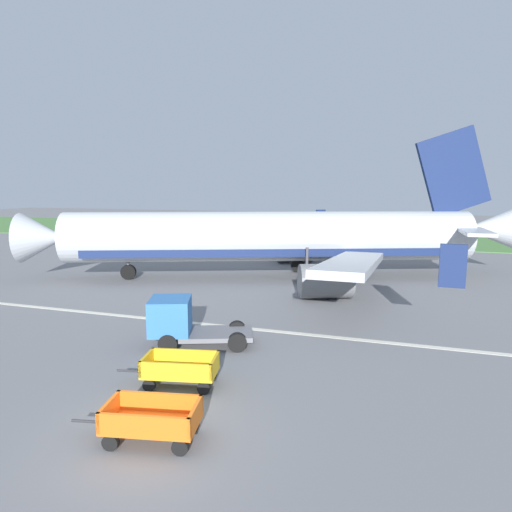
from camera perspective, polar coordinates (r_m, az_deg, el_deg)
ground_plane at (r=13.79m, az=-12.86°, el=-21.32°), size 220.00×220.00×0.00m
grass_strip at (r=67.14m, az=12.68°, el=2.62°), size 220.00×28.00×0.06m
apron_stripe at (r=22.30m, az=0.77°, el=-9.18°), size 120.00×0.36×0.01m
airplane at (r=34.29m, az=3.38°, el=2.30°), size 36.25×29.54×11.34m
baggage_cart_nearest at (r=13.41m, az=-12.89°, el=-19.28°), size 3.63×1.86×1.07m
baggage_cart_second_in_row at (r=16.48m, az=-9.41°, el=-13.70°), size 3.63×1.88×1.07m
service_truck_beside_carts at (r=20.16m, az=-9.23°, el=-8.00°), size 4.76×3.34×2.10m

